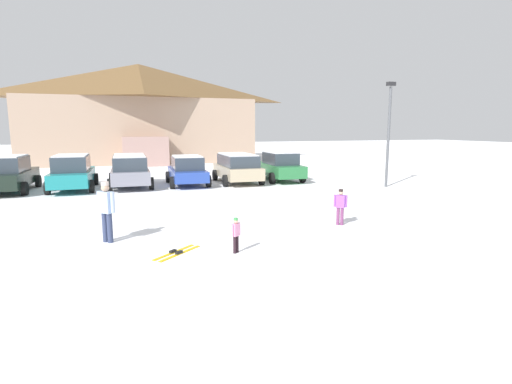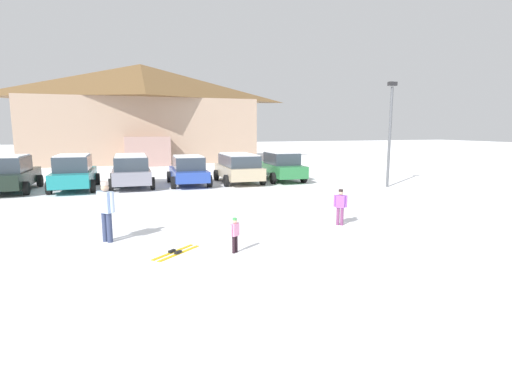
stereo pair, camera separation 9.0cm
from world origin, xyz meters
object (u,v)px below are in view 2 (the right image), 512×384
at_px(ski_lodge, 142,113).
at_px(parked_green_coupe, 281,166).
at_px(skier_adult_in_blue_parka, 106,208).
at_px(lamp_post, 390,129).
at_px(parked_black_sedan, 11,174).
at_px(skier_child_in_purple_jacket, 340,205).
at_px(parked_grey_wagon, 131,170).
at_px(parked_teal_hatchback, 74,172).
at_px(pair_of_skis, 176,252).
at_px(skier_child_in_pink_snowsuit, 235,233).
at_px(parked_beige_suv, 239,167).
at_px(parked_blue_hatchback, 188,170).

distance_m(ski_lodge, parked_green_coupe, 18.85).
xyz_separation_m(skier_adult_in_blue_parka, lamp_post, (13.84, 6.22, 2.12)).
distance_m(parked_black_sedan, skier_child_in_purple_jacket, 16.20).
bearing_deg(parked_grey_wagon, parked_teal_hatchback, -178.93).
bearing_deg(lamp_post, pair_of_skis, -147.24).
bearing_deg(lamp_post, skier_child_in_pink_snowsuit, -142.47).
height_order(parked_grey_wagon, skier_adult_in_blue_parka, parked_grey_wagon).
bearing_deg(skier_child_in_purple_jacket, skier_adult_in_blue_parka, 176.76).
xyz_separation_m(parked_black_sedan, skier_child_in_pink_snowsuit, (7.67, -12.92, -0.39)).
relative_size(skier_child_in_pink_snowsuit, pair_of_skis, 0.69).
xyz_separation_m(parked_green_coupe, lamp_post, (4.33, -4.38, 2.20)).
xyz_separation_m(ski_lodge, skier_child_in_purple_jacket, (4.33, -28.18, -3.85)).
bearing_deg(skier_adult_in_blue_parka, parked_beige_suv, 56.61).
xyz_separation_m(parked_beige_suv, skier_child_in_pink_snowsuit, (-3.80, -12.45, -0.39)).
xyz_separation_m(skier_child_in_pink_snowsuit, pair_of_skis, (-1.41, 0.44, -0.48)).
bearing_deg(parked_grey_wagon, pair_of_skis, -87.04).
height_order(skier_adult_in_blue_parka, skier_child_in_purple_jacket, skier_adult_in_blue_parka).
height_order(parked_grey_wagon, pair_of_skis, parked_grey_wagon).
xyz_separation_m(parked_beige_suv, parked_green_coupe, (2.68, 0.23, -0.04)).
bearing_deg(parked_grey_wagon, parked_blue_hatchback, -5.61).
bearing_deg(lamp_post, parked_teal_hatchback, 164.16).
relative_size(parked_blue_hatchback, lamp_post, 0.77).
bearing_deg(parked_beige_suv, parked_green_coupe, 4.89).
distance_m(parked_black_sedan, pair_of_skis, 13.99).
bearing_deg(pair_of_skis, parked_teal_hatchback, 105.49).
bearing_deg(skier_adult_in_blue_parka, parked_blue_hatchback, 69.08).
relative_size(parked_blue_hatchback, skier_child_in_purple_jacket, 3.60).
height_order(parked_teal_hatchback, parked_blue_hatchback, parked_teal_hatchback).
bearing_deg(skier_child_in_purple_jacket, parked_teal_hatchback, 128.56).
bearing_deg(ski_lodge, skier_child_in_pink_snowsuit, -89.35).
relative_size(parked_teal_hatchback, skier_child_in_purple_jacket, 4.05).
relative_size(ski_lodge, lamp_post, 3.73).
xyz_separation_m(parked_black_sedan, parked_green_coupe, (14.15, -0.24, -0.03)).
distance_m(ski_lodge, parked_blue_hatchback, 17.81).
distance_m(parked_blue_hatchback, parked_beige_suv, 2.86).
height_order(skier_child_in_purple_jacket, skier_child_in_pink_snowsuit, skier_child_in_purple_jacket).
relative_size(parked_blue_hatchback, skier_child_in_pink_snowsuit, 4.70).
distance_m(parked_grey_wagon, skier_adult_in_blue_parka, 10.75).
height_order(ski_lodge, parked_grey_wagon, ski_lodge).
height_order(parked_blue_hatchback, parked_beige_suv, parked_beige_suv).
height_order(parked_grey_wagon, skier_child_in_purple_jacket, parked_grey_wagon).
xyz_separation_m(parked_teal_hatchback, parked_grey_wagon, (2.77, 0.05, 0.03)).
height_order(parked_blue_hatchback, lamp_post, lamp_post).
bearing_deg(skier_adult_in_blue_parka, skier_child_in_purple_jacket, -3.24).
bearing_deg(parked_teal_hatchback, lamp_post, -15.84).
bearing_deg(skier_child_in_pink_snowsuit, ski_lodge, 90.65).
bearing_deg(parked_green_coupe, parked_blue_hatchback, -178.04).
bearing_deg(ski_lodge, parked_grey_wagon, -95.70).
distance_m(parked_beige_suv, skier_child_in_purple_jacket, 10.77).
height_order(parked_grey_wagon, parked_blue_hatchback, parked_grey_wagon).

